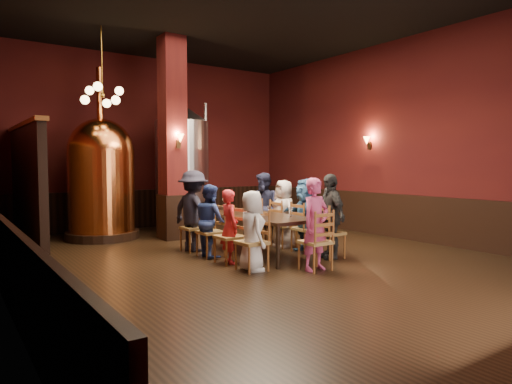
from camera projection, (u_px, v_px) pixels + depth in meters
room at (254, 132)px, 8.05m from camera, size 10.00×10.02×4.50m
wainscot_right at (397, 216)px, 10.41m from camera, size 0.08×9.90×1.00m
wainscot_back at (150, 208)px, 12.23m from camera, size 7.90×0.08×1.00m
wainscot_left at (3, 256)px, 5.91m from camera, size 0.08×9.90×1.00m
column at (173, 139)px, 10.18m from camera, size 0.58×0.58×4.50m
partition at (28, 189)px, 8.93m from camera, size 0.22×3.50×2.40m
pendant_cluster at (102, 95)px, 9.36m from camera, size 0.90×0.90×1.70m
sconce_wall at (370, 143)px, 10.92m from camera, size 0.20×0.20×0.36m
sconce_column at (178, 141)px, 9.94m from camera, size 0.20×0.20×0.36m
dining_table at (259, 218)px, 8.49m from camera, size 1.01×2.41×0.75m
chair_0 at (252, 242)px, 7.20m from camera, size 0.46×0.46×0.92m
person_0 at (252, 231)px, 7.19m from camera, size 0.52×0.69×1.27m
chair_1 at (230, 236)px, 7.75m from camera, size 0.46×0.46×0.92m
person_1 at (230, 226)px, 7.74m from camera, size 0.38×0.51×1.26m
chair_2 at (211, 232)px, 8.29m from camera, size 0.46×0.46×0.92m
person_2 at (210, 221)px, 8.28m from camera, size 0.38×0.67×1.33m
chair_3 at (194, 227)px, 8.84m from camera, size 0.46×0.46×0.92m
person_3 at (193, 211)px, 8.82m from camera, size 0.83×1.13×1.57m
chair_4 at (330, 233)px, 8.18m from camera, size 0.46×0.46×0.92m
person_4 at (330, 216)px, 8.16m from camera, size 0.59×0.96×1.52m
chair_5 at (305, 228)px, 8.72m from camera, size 0.46×0.46×0.92m
person_5 at (305, 215)px, 8.71m from camera, size 0.66×1.37×1.42m
chair_6 at (284, 225)px, 9.26m from camera, size 0.46×0.46×0.92m
person_6 at (284, 214)px, 9.25m from camera, size 0.51×0.71×1.36m
chair_7 at (264, 221)px, 9.81m from camera, size 0.46×0.46×0.92m
person_7 at (264, 208)px, 9.79m from camera, size 0.49×0.78×1.50m
chair_8 at (316, 242)px, 7.24m from camera, size 0.46×0.46×0.92m
person_8 at (316, 224)px, 7.22m from camera, size 0.57×0.41×1.47m
copper_kettle at (102, 177)px, 10.24m from camera, size 1.62×1.62×3.83m
steel_vessel at (182, 168)px, 11.51m from camera, size 1.40×1.40×3.20m
rose_vase at (228, 200)px, 9.20m from camera, size 0.19×0.19×0.32m
wine_glass_0 at (257, 207)px, 8.98m from camera, size 0.07×0.07×0.17m
wine_glass_1 at (292, 212)px, 8.19m from camera, size 0.07×0.07×0.17m
wine_glass_2 at (245, 209)px, 8.73m from camera, size 0.07×0.07×0.17m
wine_glass_3 at (290, 212)px, 8.10m from camera, size 0.07×0.07×0.17m
wine_glass_4 at (269, 212)px, 8.19m from camera, size 0.07×0.07×0.17m
wine_glass_5 at (258, 213)px, 7.93m from camera, size 0.07×0.07×0.17m
wine_glass_6 at (268, 211)px, 8.37m from camera, size 0.07×0.07×0.17m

